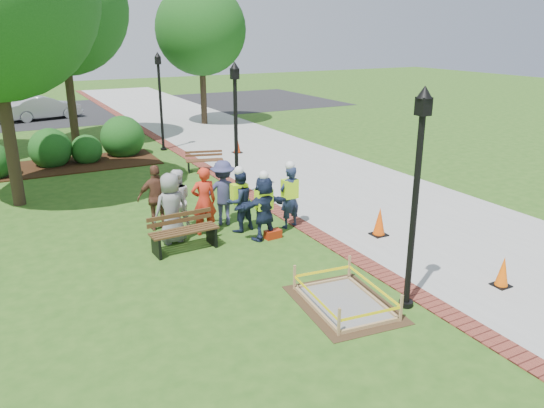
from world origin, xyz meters
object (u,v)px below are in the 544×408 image
cone_front (503,272)px  hivis_worker_a (264,206)px  lamp_near (416,185)px  bench_near (184,239)px  hivis_worker_c (239,199)px  hivis_worker_b (290,195)px  wet_concrete_pad (345,294)px

cone_front → hivis_worker_a: 5.75m
hivis_worker_a → lamp_near: bearing=-79.0°
bench_near → hivis_worker_c: 1.94m
lamp_near → hivis_worker_b: lamp_near is taller
bench_near → hivis_worker_a: 2.16m
lamp_near → hivis_worker_c: (-1.17, 5.26, -1.59)m
bench_near → hivis_worker_a: bearing=-7.3°
wet_concrete_pad → bench_near: 4.49m
wet_concrete_pad → lamp_near: lamp_near is taller
wet_concrete_pad → hivis_worker_c: (-0.12, 4.65, 0.66)m
lamp_near → hivis_worker_c: bearing=102.5°
wet_concrete_pad → hivis_worker_b: (1.19, 4.25, 0.69)m
hivis_worker_a → hivis_worker_c: (-0.30, 0.83, -0.02)m
wet_concrete_pad → hivis_worker_a: size_ratio=1.35×
hivis_worker_b → hivis_worker_c: hivis_worker_b is taller
wet_concrete_pad → hivis_worker_c: 4.70m
wet_concrete_pad → hivis_worker_a: 3.88m
hivis_worker_a → hivis_worker_b: 1.09m
lamp_near → bench_near: bearing=121.9°
lamp_near → hivis_worker_a: bearing=101.0°
bench_near → cone_front: size_ratio=2.46×
wet_concrete_pad → hivis_worker_b: hivis_worker_b is taller
bench_near → wet_concrete_pad: bearing=-65.3°
bench_near → cone_front: 7.25m
bench_near → hivis_worker_a: size_ratio=0.92×
cone_front → hivis_worker_a: hivis_worker_a is taller
hivis_worker_b → hivis_worker_a: bearing=-156.6°
wet_concrete_pad → hivis_worker_a: hivis_worker_a is taller
wet_concrete_pad → cone_front: bearing=-15.4°
wet_concrete_pad → hivis_worker_c: size_ratio=1.38×
wet_concrete_pad → hivis_worker_b: 4.47m
hivis_worker_c → hivis_worker_b: bearing=-17.0°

